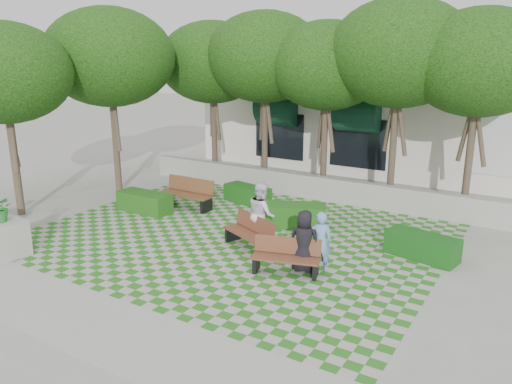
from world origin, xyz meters
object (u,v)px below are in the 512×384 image
Objects in this scene: hedge_east at (422,246)px; hedge_midleft at (247,194)px; bench_west at (187,194)px; person_blue at (320,242)px; person_white at (262,213)px; hedge_midright at (293,215)px; bench_east at (286,257)px; planter_front at (3,231)px; person_dark at (304,241)px; bench_mid at (250,233)px; hedge_west at (144,202)px.

hedge_midleft is (-6.93, 1.95, -0.01)m from hedge_east.
bench_west is 1.11× the size of hedge_midleft.
person_white is at bearing -44.79° from person_blue.
hedge_midright is at bearing -46.22° from person_white.
planter_front is (-7.15, -3.09, 0.29)m from bench_east.
bench_east is 6.55m from bench_west.
person_dark is at bearing -58.22° from hedge_midright.
bench_west is at bearing -38.05° from person_dark.
hedge_midleft is at bearing 114.70° from bench_east.
hedge_west is at bearing -167.59° from bench_mid.
bench_mid reaches higher than hedge_west.
person_dark is at bearing 8.36° from person_blue.
person_white is at bearing 102.31° from bench_mid.
planter_front is 8.64m from person_blue.
person_dark is (6.08, -2.79, 0.30)m from bench_west.
hedge_west is 5.06m from planter_front.
person_blue is (7.43, -1.38, 0.45)m from hedge_west.
bench_mid is 1.06× the size of planter_front.
hedge_east is at bearing 5.34° from hedge_west.
person_blue is 2.42m from person_white.
hedge_west is 1.06× the size of person_white.
bench_west reaches higher than bench_east.
hedge_east is 9.50m from hedge_west.
person_dark is 2.20m from person_white.
person_blue is (2.21, -2.78, 0.44)m from hedge_midright.
hedge_midleft is 6.48m from person_blue.
person_blue reaches higher than bench_east.
planter_front is (-0.40, -5.03, 0.38)m from hedge_west.
person_blue is at bearing -131.81° from hedge_east.
planter_front is at bearing -110.40° from hedge_midleft.
person_white reaches higher than bench_west.
hedge_east is (2.71, 2.83, -0.10)m from bench_east.
planter_front is 1.12× the size of person_blue.
bench_east is 0.99× the size of hedge_midleft.
planter_front reaches higher than hedge_midright.
bench_east reaches higher than hedge_midleft.
planter_front is at bearing -119.99° from bench_mid.
person_dark is (0.32, 0.34, 0.38)m from bench_east.
hedge_east is at bearing 46.94° from bench_mid.
bench_mid is at bearing 36.37° from planter_front.
person_blue is at bearing 14.52° from bench_mid.
bench_east is 0.87× the size of hedge_midright.
bench_west is (-4.07, 2.19, 0.06)m from bench_mid.
hedge_west is (-9.46, -0.88, 0.01)m from hedge_east.
planter_front is (-9.85, -5.92, 0.39)m from hedge_east.
bench_mid is at bearing -56.54° from hedge_midleft.
person_blue is at bearing -161.22° from person_dark.
hedge_west is at bearing -26.20° from person_dark.
bench_west is 1.26× the size of person_dark.
hedge_midright is at bearing -75.29° from person_blue.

